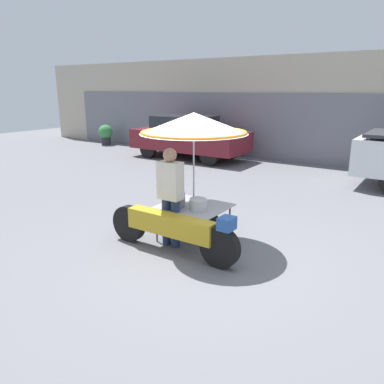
% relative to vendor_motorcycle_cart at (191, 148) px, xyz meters
% --- Properties ---
extents(ground_plane, '(36.00, 36.00, 0.00)m').
position_rel_vendor_motorcycle_cart_xyz_m(ground_plane, '(0.45, -0.23, -1.58)').
color(ground_plane, slate).
extents(shopfront_building, '(28.00, 2.06, 3.56)m').
position_rel_vendor_motorcycle_cart_xyz_m(shopfront_building, '(0.45, 8.78, 0.19)').
color(shopfront_building, '#B2A893').
rests_on(shopfront_building, ground).
extents(vendor_motorcycle_cart, '(2.35, 1.71, 2.12)m').
position_rel_vendor_motorcycle_cart_xyz_m(vendor_motorcycle_cart, '(0.00, 0.00, 0.00)').
color(vendor_motorcycle_cart, black).
rests_on(vendor_motorcycle_cart, ground).
extents(vendor_person, '(0.38, 0.22, 1.60)m').
position_rel_vendor_motorcycle_cart_xyz_m(vendor_person, '(-0.17, -0.31, -0.68)').
color(vendor_person, navy).
rests_on(vendor_person, ground).
extents(parked_car, '(4.23, 1.76, 1.53)m').
position_rel_vendor_motorcycle_cart_xyz_m(parked_car, '(-4.40, 6.35, -0.79)').
color(parked_car, black).
rests_on(parked_car, ground).
extents(potted_plant, '(0.63, 0.63, 0.89)m').
position_rel_vendor_motorcycle_cart_xyz_m(potted_plant, '(-9.39, 7.05, -1.08)').
color(potted_plant, '#2D2D33').
rests_on(potted_plant, ground).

